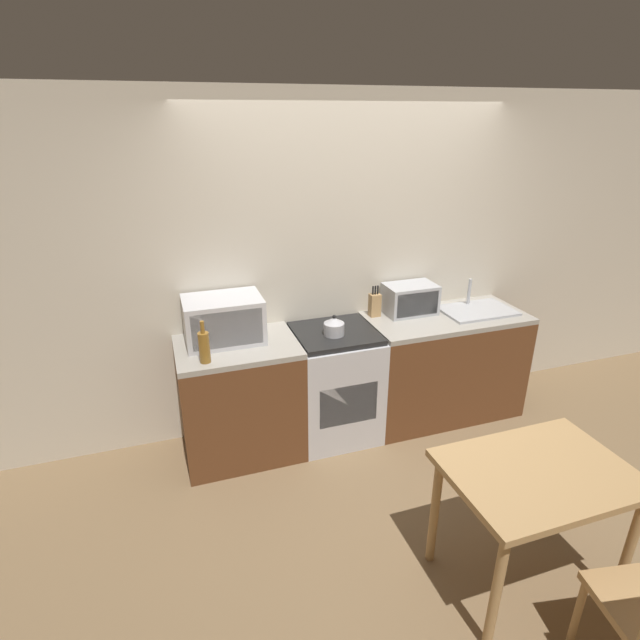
# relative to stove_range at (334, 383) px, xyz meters

# --- Properties ---
(ground_plane) EXTENTS (16.00, 16.00, 0.00)m
(ground_plane) POSITION_rel_stove_range_xyz_m (0.22, -0.71, -0.45)
(ground_plane) COLOR brown
(wall_back) EXTENTS (10.00, 0.06, 2.60)m
(wall_back) POSITION_rel_stove_range_xyz_m (0.22, 0.34, 0.85)
(wall_back) COLOR beige
(wall_back) RESTS_ON ground_plane
(counter_left_run) EXTENTS (0.86, 0.62, 0.90)m
(counter_left_run) POSITION_rel_stove_range_xyz_m (-0.75, 0.00, 0.00)
(counter_left_run) COLOR brown
(counter_left_run) RESTS_ON ground_plane
(counter_right_run) EXTENTS (1.31, 0.62, 0.90)m
(counter_right_run) POSITION_rel_stove_range_xyz_m (0.97, 0.00, 0.00)
(counter_right_run) COLOR brown
(counter_right_run) RESTS_ON ground_plane
(stove_range) EXTENTS (0.63, 0.62, 0.90)m
(stove_range) POSITION_rel_stove_range_xyz_m (0.00, 0.00, 0.00)
(stove_range) COLOR silver
(stove_range) RESTS_ON ground_plane
(kettle) EXTENTS (0.15, 0.15, 0.16)m
(kettle) POSITION_rel_stove_range_xyz_m (-0.03, -0.06, 0.52)
(kettle) COLOR #B7B7BC
(kettle) RESTS_ON stove_range
(microwave) EXTENTS (0.55, 0.38, 0.33)m
(microwave) POSITION_rel_stove_range_xyz_m (-0.81, 0.10, 0.61)
(microwave) COLOR silver
(microwave) RESTS_ON counter_left_run
(bottle) EXTENTS (0.07, 0.07, 0.29)m
(bottle) POSITION_rel_stove_range_xyz_m (-0.99, -0.20, 0.57)
(bottle) COLOR olive
(bottle) RESTS_ON counter_left_run
(knife_block) EXTENTS (0.08, 0.07, 0.25)m
(knife_block) POSITION_rel_stove_range_xyz_m (0.41, 0.19, 0.55)
(knife_block) COLOR tan
(knife_block) RESTS_ON counter_right_run
(toaster_oven) EXTENTS (0.41, 0.27, 0.24)m
(toaster_oven) POSITION_rel_stove_range_xyz_m (0.70, 0.15, 0.57)
(toaster_oven) COLOR #ADAFB5
(toaster_oven) RESTS_ON counter_right_run
(sink_basin) EXTENTS (0.59, 0.39, 0.24)m
(sink_basin) POSITION_rel_stove_range_xyz_m (1.25, 0.01, 0.47)
(sink_basin) COLOR #ADAFB5
(sink_basin) RESTS_ON counter_right_run
(dining_table) EXTENTS (0.93, 0.67, 0.75)m
(dining_table) POSITION_rel_stove_range_xyz_m (0.51, -1.64, 0.20)
(dining_table) COLOR tan
(dining_table) RESTS_ON ground_plane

